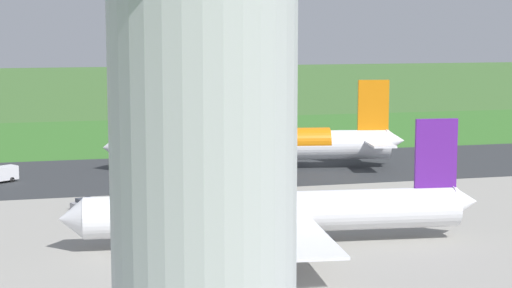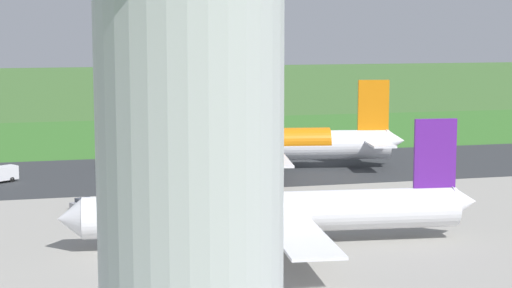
% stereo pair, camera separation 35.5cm
% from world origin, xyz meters
% --- Properties ---
extents(ground_plane, '(800.00, 800.00, 0.00)m').
position_xyz_m(ground_plane, '(0.00, 0.00, 0.00)').
color(ground_plane, '#3D662D').
extents(runway_asphalt, '(600.00, 37.65, 0.06)m').
position_xyz_m(runway_asphalt, '(0.00, 0.00, 0.03)').
color(runway_asphalt, '#2D3033').
rests_on(runway_asphalt, ground).
extents(apron_concrete, '(440.00, 110.00, 0.05)m').
position_xyz_m(apron_concrete, '(0.00, 59.07, 0.03)').
color(apron_concrete, gray).
rests_on(apron_concrete, ground).
extents(grass_verge_foreground, '(600.00, 80.00, 0.04)m').
position_xyz_m(grass_verge_foreground, '(0.00, -48.78, 0.02)').
color(grass_verge_foreground, '#346B27').
rests_on(grass_verge_foreground, ground).
extents(airliner_main, '(53.98, 44.39, 15.88)m').
position_xyz_m(airliner_main, '(12.12, 0.06, 4.35)').
color(airliner_main, white).
rests_on(airliner_main, ground).
extents(airliner_parked_mid, '(49.73, 40.76, 14.51)m').
position_xyz_m(airliner_parked_mid, '(24.04, 53.91, 3.96)').
color(airliner_parked_mid, white).
rests_on(airliner_parked_mid, ground).
extents(service_truck_baggage, '(6.09, 5.05, 2.65)m').
position_xyz_m(service_truck_baggage, '(56.23, 3.08, 1.40)').
color(service_truck_baggage, black).
rests_on(service_truck_baggage, ground).
extents(service_car_followme, '(4.57, 3.35, 1.62)m').
position_xyz_m(service_car_followme, '(44.35, 27.97, 0.84)').
color(service_car_followme, gray).
rests_on(service_car_followme, ground).
extents(no_stopping_sign, '(0.60, 0.10, 2.45)m').
position_xyz_m(no_stopping_sign, '(-6.64, -51.48, 1.46)').
color(no_stopping_sign, slate).
rests_on(no_stopping_sign, ground).
extents(traffic_cone_orange, '(0.40, 0.40, 0.55)m').
position_xyz_m(traffic_cone_orange, '(-0.19, -49.40, 0.28)').
color(traffic_cone_orange, orange).
rests_on(traffic_cone_orange, ground).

